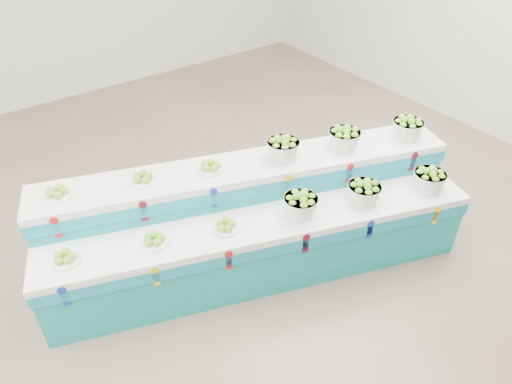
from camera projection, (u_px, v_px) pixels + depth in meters
ground at (197, 296)px, 4.40m from camera, size 10.00×10.00×0.00m
display_stand at (256, 222)px, 4.47m from camera, size 4.12×2.28×1.02m
plate_lower_left at (65, 257)px, 3.73m from camera, size 0.30×0.30×0.09m
plate_lower_mid at (154, 239)px, 3.90m from camera, size 0.30×0.30×0.09m
plate_lower_right at (225, 225)px, 4.04m from camera, size 0.30×0.30×0.09m
basket_lower_left at (301, 204)px, 4.17m from camera, size 0.40×0.40×0.23m
basket_lower_mid at (364, 192)px, 4.32m from camera, size 0.40×0.40×0.23m
basket_lower_right at (429, 179)px, 4.48m from camera, size 0.40×0.40×0.23m
plate_upper_left at (57, 192)px, 3.93m from camera, size 0.30×0.30×0.09m
plate_upper_mid at (142, 178)px, 4.10m from camera, size 0.30×0.30×0.09m
plate_upper_right at (211, 166)px, 4.24m from camera, size 0.30×0.30×0.09m
basket_upper_left at (283, 148)px, 4.36m from camera, size 0.40×0.40×0.23m
basket_upper_mid at (344, 138)px, 4.51m from camera, size 0.40×0.40×0.23m
basket_upper_right at (407, 128)px, 4.68m from camera, size 0.40×0.40×0.23m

